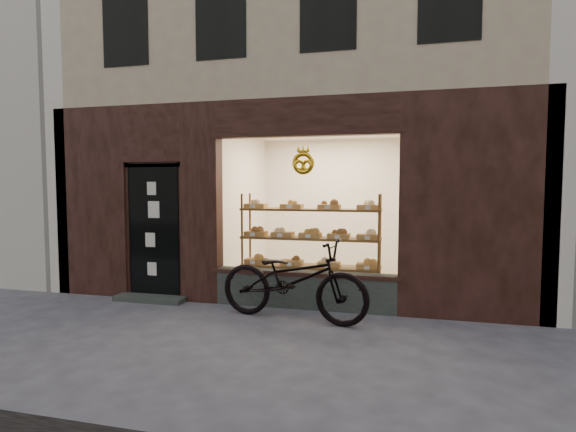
# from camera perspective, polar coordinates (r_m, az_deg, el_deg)

# --- Properties ---
(ground) EXTENTS (90.00, 90.00, 0.00)m
(ground) POSITION_cam_1_polar(r_m,az_deg,el_deg) (5.07, -8.52, -17.33)
(ground) COLOR #393940
(bakery_building) EXTENTS (7.20, 7.28, 9.00)m
(bakery_building) POSITION_cam_1_polar(r_m,az_deg,el_deg) (10.50, 3.80, 24.87)
(bakery_building) COLOR black
(bakery_building) RESTS_ON ground
(display_shelf) EXTENTS (2.20, 0.45, 1.70)m
(display_shelf) POSITION_cam_1_polar(r_m,az_deg,el_deg) (7.10, 2.85, -3.89)
(display_shelf) COLOR brown
(display_shelf) RESTS_ON ground
(bicycle) EXTENTS (2.21, 1.05, 1.11)m
(bicycle) POSITION_cam_1_polar(r_m,az_deg,el_deg) (6.14, 0.60, -8.07)
(bicycle) COLOR black
(bicycle) RESTS_ON ground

